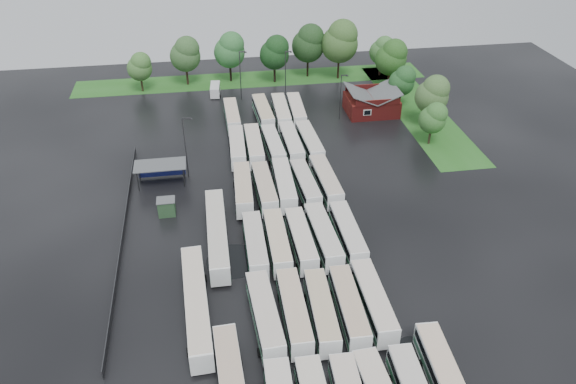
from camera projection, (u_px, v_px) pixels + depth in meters
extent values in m
plane|color=black|center=(287.00, 256.00, 75.71)|extent=(160.00, 160.00, 0.00)
cube|color=maroon|center=(371.00, 105.00, 113.51)|extent=(10.00, 8.00, 3.40)
cube|color=#4C4F51|center=(360.00, 94.00, 111.78)|extent=(5.07, 8.60, 2.19)
cube|color=#4C4F51|center=(384.00, 92.00, 112.44)|extent=(5.07, 8.60, 2.19)
cube|color=maroon|center=(378.00, 103.00, 109.00)|extent=(9.00, 0.20, 1.20)
cube|color=silver|center=(367.00, 112.00, 109.72)|extent=(1.60, 0.12, 1.20)
cylinder|color=#2D2D30|center=(138.00, 182.00, 88.64)|extent=(0.16, 0.16, 3.40)
cylinder|color=#2D2D30|center=(184.00, 178.00, 89.60)|extent=(0.16, 0.16, 3.40)
cylinder|color=#2D2D30|center=(139.00, 171.00, 91.30)|extent=(0.16, 0.16, 3.40)
cylinder|color=#2D2D30|center=(184.00, 168.00, 92.26)|extent=(0.16, 0.16, 3.40)
cube|color=#4C4F51|center=(160.00, 165.00, 89.48)|extent=(8.20, 4.20, 0.15)
cube|color=navy|center=(162.00, 169.00, 92.08)|extent=(7.60, 0.08, 2.60)
cube|color=#274728|center=(167.00, 207.00, 83.35)|extent=(2.50, 2.00, 2.50)
cube|color=#4C4F51|center=(166.00, 200.00, 82.64)|extent=(2.70, 2.20, 0.12)
cube|color=#25621E|center=(252.00, 79.00, 129.79)|extent=(80.00, 10.00, 0.01)
cube|color=#25621E|center=(417.00, 109.00, 115.75)|extent=(10.00, 50.00, 0.01)
cube|color=#2D2D30|center=(123.00, 233.00, 79.09)|extent=(0.10, 50.00, 1.20)
cylinder|color=black|center=(371.00, 383.00, 57.70)|extent=(2.61, 0.98, 0.98)
cylinder|color=black|center=(401.00, 379.00, 58.21)|extent=(2.57, 0.97, 0.97)
cube|color=white|center=(265.00, 316.00, 63.85)|extent=(3.19, 12.45, 2.83)
cube|color=black|center=(265.00, 312.00, 63.55)|extent=(3.23, 11.96, 0.90)
cube|color=#32714C|center=(265.00, 319.00, 64.19)|extent=(3.23, 12.20, 0.62)
cube|color=beige|center=(265.00, 306.00, 63.06)|extent=(3.07, 12.07, 0.12)
cylinder|color=black|center=(270.00, 351.00, 61.34)|extent=(2.62, 0.99, 0.99)
cylinder|color=black|center=(261.00, 301.00, 67.89)|extent=(2.62, 0.99, 0.99)
cube|color=white|center=(294.00, 312.00, 64.40)|extent=(2.61, 12.15, 2.78)
cube|color=black|center=(294.00, 308.00, 64.10)|extent=(2.67, 11.66, 0.89)
cube|color=#276A48|center=(294.00, 316.00, 64.73)|extent=(2.66, 11.91, 0.61)
cube|color=#C9B093|center=(294.00, 303.00, 63.62)|extent=(2.51, 11.78, 0.12)
cylinder|color=black|center=(300.00, 346.00, 61.93)|extent=(2.58, 0.97, 0.97)
cylinder|color=black|center=(289.00, 297.00, 68.37)|extent=(2.58, 0.97, 0.97)
cube|color=white|center=(321.00, 311.00, 64.53)|extent=(2.93, 11.91, 2.71)
cube|color=black|center=(322.00, 308.00, 64.24)|extent=(2.97, 11.44, 0.87)
cube|color=#2C6748|center=(321.00, 315.00, 64.85)|extent=(2.97, 11.67, 0.60)
cube|color=#C1AD8A|center=(322.00, 302.00, 63.77)|extent=(2.82, 11.55, 0.12)
cylinder|color=black|center=(328.00, 344.00, 62.12)|extent=(2.51, 0.95, 0.95)
cylinder|color=black|center=(315.00, 297.00, 68.40)|extent=(2.51, 0.95, 0.95)
cube|color=white|center=(349.00, 307.00, 65.07)|extent=(2.80, 11.95, 2.72)
cube|color=black|center=(349.00, 304.00, 64.77)|extent=(2.85, 11.47, 0.87)
cube|color=#2C6946|center=(349.00, 311.00, 65.39)|extent=(2.85, 11.71, 0.60)
cube|color=tan|center=(350.00, 298.00, 64.30)|extent=(2.69, 11.59, 0.12)
cylinder|color=black|center=(357.00, 340.00, 62.65)|extent=(2.52, 0.95, 0.95)
cylinder|color=black|center=(341.00, 293.00, 68.96)|extent=(2.52, 0.95, 0.95)
cube|color=white|center=(373.00, 301.00, 65.79)|extent=(2.60, 12.23, 2.80)
cube|color=black|center=(374.00, 298.00, 65.49)|extent=(2.66, 11.75, 0.90)
cube|color=#36694E|center=(373.00, 305.00, 66.13)|extent=(2.65, 11.99, 0.62)
cube|color=beige|center=(374.00, 292.00, 65.01)|extent=(2.50, 11.87, 0.12)
cylinder|color=black|center=(382.00, 335.00, 63.30)|extent=(2.60, 0.98, 0.98)
cylinder|color=black|center=(363.00, 288.00, 69.80)|extent=(2.60, 0.98, 0.98)
cube|color=white|center=(255.00, 245.00, 74.91)|extent=(2.63, 11.88, 2.72)
cube|color=black|center=(255.00, 242.00, 74.62)|extent=(2.68, 11.41, 0.87)
cube|color=#216842|center=(255.00, 248.00, 75.24)|extent=(2.67, 11.65, 0.60)
cube|color=beige|center=(255.00, 236.00, 74.15)|extent=(2.52, 11.53, 0.12)
cylinder|color=black|center=(259.00, 271.00, 72.50)|extent=(2.52, 0.95, 0.95)
cylinder|color=black|center=(252.00, 236.00, 78.80)|extent=(2.52, 0.95, 0.95)
cube|color=white|center=(277.00, 242.00, 75.35)|extent=(2.63, 12.02, 2.75)
cube|color=black|center=(277.00, 239.00, 75.06)|extent=(2.68, 11.54, 0.88)
cube|color=#29613F|center=(277.00, 246.00, 75.68)|extent=(2.68, 11.78, 0.60)
cube|color=beige|center=(277.00, 234.00, 74.58)|extent=(2.53, 11.66, 0.12)
cylinder|color=black|center=(282.00, 268.00, 72.91)|extent=(2.55, 0.96, 0.96)
cylinder|color=black|center=(274.00, 233.00, 79.28)|extent=(2.55, 0.96, 0.96)
cube|color=white|center=(301.00, 240.00, 75.75)|extent=(2.67, 11.91, 2.72)
cube|color=black|center=(301.00, 237.00, 75.45)|extent=(2.72, 11.44, 0.87)
cube|color=#2D6F4A|center=(301.00, 244.00, 76.07)|extent=(2.71, 11.67, 0.60)
cube|color=beige|center=(301.00, 232.00, 74.99)|extent=(2.56, 11.55, 0.12)
cylinder|color=black|center=(306.00, 266.00, 73.33)|extent=(2.52, 0.95, 0.95)
cylinder|color=black|center=(296.00, 232.00, 79.64)|extent=(2.52, 0.95, 0.95)
cube|color=white|center=(323.00, 236.00, 76.32)|extent=(3.08, 12.50, 2.84)
cube|color=black|center=(323.00, 233.00, 76.01)|extent=(3.12, 12.01, 0.91)
cube|color=#336448|center=(323.00, 240.00, 76.66)|extent=(3.12, 12.26, 0.63)
cube|color=beige|center=(324.00, 228.00, 75.52)|extent=(2.96, 12.13, 0.12)
cylinder|color=black|center=(329.00, 263.00, 73.79)|extent=(2.64, 0.99, 0.99)
cylinder|color=black|center=(317.00, 228.00, 80.39)|extent=(2.64, 0.99, 0.99)
cube|color=white|center=(348.00, 234.00, 76.90)|extent=(2.60, 12.12, 2.77)
cube|color=black|center=(348.00, 230.00, 76.60)|extent=(2.65, 11.64, 0.89)
cube|color=#297145|center=(347.00, 237.00, 77.23)|extent=(2.64, 11.88, 0.61)
cube|color=beige|center=(348.00, 225.00, 76.12)|extent=(2.49, 11.76, 0.12)
cylinder|color=black|center=(354.00, 259.00, 74.43)|extent=(2.57, 0.97, 0.97)
cylinder|color=black|center=(341.00, 225.00, 80.87)|extent=(2.57, 0.97, 0.97)
cube|color=white|center=(243.00, 189.00, 86.46)|extent=(3.09, 12.30, 2.80)
cube|color=black|center=(243.00, 186.00, 86.16)|extent=(3.13, 11.82, 0.89)
cube|color=#286B48|center=(243.00, 192.00, 86.80)|extent=(3.13, 12.06, 0.62)
cube|color=#C5AE91|center=(243.00, 181.00, 85.68)|extent=(2.97, 11.93, 0.12)
cylinder|color=black|center=(246.00, 211.00, 83.98)|extent=(2.59, 0.98, 0.98)
cylinder|color=black|center=(241.00, 184.00, 90.46)|extent=(2.59, 0.98, 0.98)
cube|color=white|center=(264.00, 188.00, 86.69)|extent=(2.80, 12.10, 2.76)
cube|color=black|center=(264.00, 185.00, 86.40)|extent=(2.85, 11.62, 0.88)
cube|color=#21683E|center=(265.00, 192.00, 87.02)|extent=(2.85, 11.86, 0.61)
cube|color=#BCA790|center=(264.00, 181.00, 85.92)|extent=(2.69, 11.74, 0.12)
cylinder|color=black|center=(268.00, 210.00, 84.24)|extent=(2.56, 0.96, 0.96)
cylinder|color=black|center=(262.00, 183.00, 90.64)|extent=(2.56, 0.96, 0.96)
cube|color=white|center=(284.00, 185.00, 87.44)|extent=(2.96, 12.46, 2.84)
cube|color=black|center=(284.00, 182.00, 87.13)|extent=(3.01, 11.97, 0.91)
cube|color=#2B6446|center=(284.00, 188.00, 87.78)|extent=(3.01, 12.22, 0.62)
cube|color=beige|center=(284.00, 177.00, 86.64)|extent=(2.85, 12.09, 0.12)
cylinder|color=black|center=(288.00, 207.00, 84.91)|extent=(2.63, 0.99, 0.99)
cylinder|color=black|center=(281.00, 180.00, 91.50)|extent=(2.63, 0.99, 0.99)
cube|color=white|center=(305.00, 185.00, 87.68)|extent=(3.05, 11.90, 2.70)
cube|color=black|center=(305.00, 182.00, 87.39)|extent=(3.09, 11.43, 0.86)
cube|color=#29734A|center=(305.00, 188.00, 88.00)|extent=(3.09, 11.66, 0.59)
cube|color=#BDB6AB|center=(305.00, 177.00, 86.92)|extent=(2.94, 11.54, 0.12)
cylinder|color=black|center=(310.00, 205.00, 85.28)|extent=(2.50, 0.94, 0.94)
cylinder|color=black|center=(301.00, 180.00, 91.54)|extent=(2.50, 0.94, 0.94)
cube|color=white|center=(326.00, 181.00, 88.33)|extent=(3.02, 12.52, 2.85)
cube|color=black|center=(326.00, 178.00, 88.02)|extent=(3.07, 12.03, 0.91)
cube|color=#2C6143|center=(326.00, 185.00, 88.67)|extent=(3.07, 12.28, 0.63)
cube|color=#C1B09D|center=(326.00, 173.00, 87.53)|extent=(2.91, 12.15, 0.12)
cylinder|color=black|center=(331.00, 203.00, 85.79)|extent=(2.64, 1.00, 1.00)
cylinder|color=black|center=(320.00, 176.00, 92.41)|extent=(2.64, 1.00, 1.00)
cube|color=white|center=(237.00, 147.00, 98.02)|extent=(2.91, 12.05, 2.74)
cube|color=black|center=(237.00, 144.00, 97.72)|extent=(2.95, 11.58, 0.88)
cube|color=#31734D|center=(237.00, 150.00, 98.35)|extent=(2.95, 11.81, 0.60)
cube|color=beige|center=(237.00, 140.00, 97.25)|extent=(2.80, 11.69, 0.12)
cylinder|color=black|center=(239.00, 165.00, 95.58)|extent=(2.54, 0.96, 0.96)
cylinder|color=black|center=(236.00, 144.00, 101.94)|extent=(2.54, 0.96, 0.96)
cube|color=white|center=(254.00, 146.00, 98.27)|extent=(2.75, 12.33, 2.82)
cube|color=black|center=(254.00, 143.00, 97.97)|extent=(2.81, 11.84, 0.90)
cube|color=#236B47|center=(254.00, 149.00, 98.61)|extent=(2.80, 12.08, 0.62)
cube|color=beige|center=(254.00, 139.00, 97.48)|extent=(2.65, 11.96, 0.12)
cylinder|color=black|center=(257.00, 164.00, 95.77)|extent=(2.61, 0.98, 0.98)
cylinder|color=black|center=(252.00, 143.00, 102.30)|extent=(2.61, 0.98, 0.98)
cube|color=white|center=(273.00, 146.00, 98.54)|extent=(2.94, 11.86, 2.70)
cube|color=black|center=(273.00, 143.00, 98.25)|extent=(2.98, 11.39, 0.86)
cube|color=#296545|center=(273.00, 149.00, 98.86)|extent=(2.98, 11.63, 0.59)
cube|color=beige|center=(273.00, 139.00, 97.79)|extent=(2.83, 11.50, 0.12)
cylinder|color=black|center=(276.00, 163.00, 96.14)|extent=(2.50, 0.94, 0.94)
cylinder|color=black|center=(270.00, 143.00, 102.40)|extent=(2.50, 0.94, 0.94)
cube|color=white|center=(291.00, 144.00, 99.02)|extent=(2.76, 12.39, 2.83)
cube|color=black|center=(291.00, 141.00, 98.71)|extent=(2.81, 11.90, 0.91)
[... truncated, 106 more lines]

